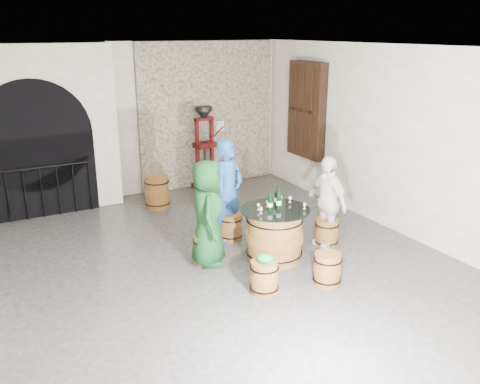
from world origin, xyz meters
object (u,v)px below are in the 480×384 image
corking_press (205,141)px  barrel_table (274,235)px  person_white (327,202)px  wine_bottle_left (270,203)px  side_barrel (157,192)px  person_green (208,213)px  barrel_stool_near_left (264,277)px  barrel_stool_near_right (327,269)px  wine_bottle_right (277,198)px  barrel_stool_far (231,226)px  barrel_stool_left (206,249)px  person_blue (228,190)px  wine_bottle_center (279,201)px  barrel_stool_right (327,232)px

corking_press → barrel_table: bearing=-108.4°
person_white → wine_bottle_left: 1.16m
side_barrel → barrel_table: bearing=-76.0°
person_green → wine_bottle_left: person_green is taller
barrel_stool_near_left → person_white: 1.98m
barrel_stool_near_right → barrel_stool_near_left: size_ratio=1.00×
barrel_table → barrel_stool_near_right: bearing=-77.2°
barrel_stool_near_right → wine_bottle_right: size_ratio=1.40×
barrel_stool_far → barrel_stool_near_right: same height
barrel_stool_left → corking_press: corking_press is taller
person_green → wine_bottle_right: bearing=-79.9°
person_blue → barrel_stool_near_right: bearing=-103.8°
person_white → corking_press: size_ratio=0.83×
barrel_table → wine_bottle_center: bearing=-22.4°
barrel_stool_far → person_green: bearing=-137.6°
barrel_stool_left → person_white: 2.11m
person_green → wine_bottle_left: bearing=-91.8°
barrel_stool_near_left → wine_bottle_left: bearing=54.6°
wine_bottle_left → corking_press: corking_press is taller
wine_bottle_right → barrel_table: bearing=-131.3°
barrel_stool_far → wine_bottle_left: (0.12, -1.06, 0.73)m
barrel_stool_far → wine_bottle_center: 1.31m
barrel_stool_near_right → corking_press: corking_press is taller
wine_bottle_left → wine_bottle_right: (0.21, 0.15, 0.00)m
barrel_table → person_blue: bearing=102.2°
barrel_table → barrel_stool_near_left: bearing=-129.2°
barrel_table → barrel_stool_left: 1.07m
wine_bottle_left → barrel_stool_near_right: bearing=-71.2°
wine_bottle_center → corking_press: bearing=81.7°
person_blue → barrel_stool_left: bearing=-162.9°
barrel_table → wine_bottle_left: 0.56m
wine_bottle_center → person_green: bearing=159.0°
person_blue → wine_bottle_center: person_blue is taller
wine_bottle_right → wine_bottle_left: bearing=-145.0°
wine_bottle_center → side_barrel: (-0.84, 3.18, -0.63)m
wine_bottle_left → wine_bottle_center: 0.16m
barrel_stool_far → side_barrel: side_barrel is taller
barrel_stool_right → side_barrel: bearing=120.8°
barrel_table → barrel_stool_near_left: size_ratio=2.37×
barrel_table → side_barrel: barrel_table is taller
person_green → wine_bottle_left: 0.95m
barrel_stool_near_right → wine_bottle_right: wine_bottle_right is taller
barrel_stool_right → wine_bottle_center: bearing=-175.7°
barrel_table → person_blue: person_blue is taller
barrel_stool_near_right → person_white: bearing=53.8°
barrel_stool_near_left → side_barrel: (-0.12, 3.98, 0.10)m
barrel_table → corking_press: 4.03m
side_barrel → corking_press: bearing=28.7°
wine_bottle_left → side_barrel: size_ratio=0.49×
barrel_stool_left → barrel_stool_near_right: (1.22, -1.41, 0.00)m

